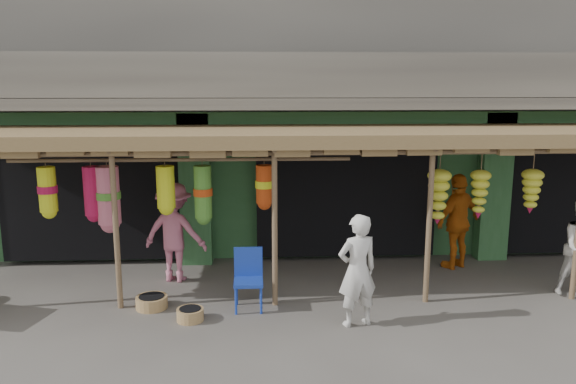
{
  "coord_description": "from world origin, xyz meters",
  "views": [
    {
      "loc": [
        -1.73,
        -8.86,
        3.6
      ],
      "look_at": [
        -1.23,
        1.0,
        1.64
      ],
      "focal_mm": 35.0,
      "sensor_mm": 36.0,
      "label": 1
    }
  ],
  "objects_px": {
    "person_front": "(357,270)",
    "person_shopper": "(175,232)",
    "blue_chair": "(248,275)",
    "person_vendor": "(458,221)"
  },
  "relations": [
    {
      "from": "person_front",
      "to": "person_shopper",
      "type": "height_order",
      "value": "person_shopper"
    },
    {
      "from": "blue_chair",
      "to": "person_shopper",
      "type": "distance_m",
      "value": 1.94
    },
    {
      "from": "blue_chair",
      "to": "person_vendor",
      "type": "height_order",
      "value": "person_vendor"
    },
    {
      "from": "person_front",
      "to": "person_shopper",
      "type": "xyz_separation_m",
      "value": [
        -2.98,
        2.1,
        0.05
      ]
    },
    {
      "from": "person_shopper",
      "to": "blue_chair",
      "type": "bearing_deg",
      "value": 150.02
    },
    {
      "from": "person_vendor",
      "to": "person_front",
      "type": "bearing_deg",
      "value": 15.77
    },
    {
      "from": "person_shopper",
      "to": "person_front",
      "type": "bearing_deg",
      "value": 159.56
    },
    {
      "from": "blue_chair",
      "to": "person_shopper",
      "type": "xyz_separation_m",
      "value": [
        -1.35,
        1.34,
        0.37
      ]
    },
    {
      "from": "person_front",
      "to": "person_vendor",
      "type": "relative_size",
      "value": 0.92
    },
    {
      "from": "blue_chair",
      "to": "person_front",
      "type": "relative_size",
      "value": 0.57
    }
  ]
}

